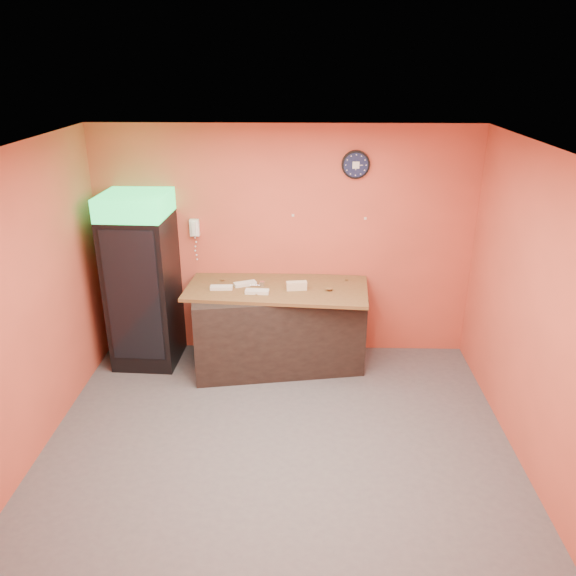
{
  "coord_description": "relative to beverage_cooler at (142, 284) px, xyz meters",
  "views": [
    {
      "loc": [
        0.21,
        -4.42,
        3.47
      ],
      "look_at": [
        0.08,
        0.6,
        1.4
      ],
      "focal_mm": 35.0,
      "sensor_mm": 36.0,
      "label": 1
    }
  ],
  "objects": [
    {
      "name": "floor",
      "position": [
        1.65,
        -1.6,
        -1.02
      ],
      "size": [
        4.5,
        4.5,
        0.0
      ],
      "primitive_type": "plane",
      "color": "#47474C",
      "rests_on": "ground"
    },
    {
      "name": "back_wall",
      "position": [
        1.65,
        0.4,
        0.38
      ],
      "size": [
        4.5,
        0.02,
        2.8
      ],
      "primitive_type": "cube",
      "color": "#D4533B",
      "rests_on": "floor"
    },
    {
      "name": "left_wall",
      "position": [
        -0.6,
        -1.6,
        0.38
      ],
      "size": [
        0.02,
        4.0,
        2.8
      ],
      "primitive_type": "cube",
      "color": "#D4533B",
      "rests_on": "floor"
    },
    {
      "name": "right_wall",
      "position": [
        3.9,
        -1.6,
        0.38
      ],
      "size": [
        0.02,
        4.0,
        2.8
      ],
      "primitive_type": "cube",
      "color": "#D4533B",
      "rests_on": "floor"
    },
    {
      "name": "ceiling",
      "position": [
        1.65,
        -1.6,
        1.78
      ],
      "size": [
        4.5,
        4.0,
        0.02
      ],
      "primitive_type": "cube",
      "color": "white",
      "rests_on": "back_wall"
    },
    {
      "name": "beverage_cooler",
      "position": [
        0.0,
        0.0,
        0.0
      ],
      "size": [
        0.76,
        0.77,
        2.08
      ],
      "rotation": [
        0.0,
        0.0,
        -0.05
      ],
      "color": "black",
      "rests_on": "floor"
    },
    {
      "name": "prep_counter",
      "position": [
        1.58,
        -0.04,
        -0.53
      ],
      "size": [
        2.06,
        1.17,
        0.97
      ],
      "primitive_type": "cube",
      "rotation": [
        0.0,
        0.0,
        0.16
      ],
      "color": "black",
      "rests_on": "floor"
    },
    {
      "name": "wall_clock",
      "position": [
        2.46,
        0.37,
        1.33
      ],
      "size": [
        0.32,
        0.06,
        0.32
      ],
      "color": "black",
      "rests_on": "back_wall"
    },
    {
      "name": "wall_phone",
      "position": [
        0.59,
        0.34,
        0.59
      ],
      "size": [
        0.11,
        0.1,
        0.2
      ],
      "color": "white",
      "rests_on": "back_wall"
    },
    {
      "name": "butcher_paper",
      "position": [
        1.58,
        -0.04,
        -0.02
      ],
      "size": [
        2.14,
        1.08,
        0.04
      ],
      "primitive_type": "cube",
      "rotation": [
        0.0,
        0.0,
        -0.07
      ],
      "color": "brown",
      "rests_on": "prep_counter"
    },
    {
      "name": "sub_roll_stack",
      "position": [
        1.81,
        -0.12,
        0.05
      ],
      "size": [
        0.24,
        0.11,
        0.1
      ],
      "rotation": [
        0.0,
        0.0,
        0.14
      ],
      "color": "beige",
      "rests_on": "butcher_paper"
    },
    {
      "name": "wrapped_sandwich_left",
      "position": [
        0.95,
        -0.12,
        0.02
      ],
      "size": [
        0.26,
        0.11,
        0.04
      ],
      "primitive_type": "cube",
      "rotation": [
        0.0,
        0.0,
        0.04
      ],
      "color": "silver",
      "rests_on": "butcher_paper"
    },
    {
      "name": "wrapped_sandwich_mid",
      "position": [
        1.36,
        -0.23,
        0.02
      ],
      "size": [
        0.27,
        0.12,
        0.04
      ],
      "primitive_type": "cube",
      "rotation": [
        0.0,
        0.0,
        -0.06
      ],
      "color": "silver",
      "rests_on": "butcher_paper"
    },
    {
      "name": "wrapped_sandwich_right",
      "position": [
        1.21,
        0.0,
        0.02
      ],
      "size": [
        0.28,
        0.19,
        0.04
      ],
      "primitive_type": "cube",
      "rotation": [
        0.0,
        0.0,
        0.4
      ],
      "color": "silver",
      "rests_on": "butcher_paper"
    },
    {
      "name": "kitchen_tool",
      "position": [
        1.41,
        -0.02,
        0.03
      ],
      "size": [
        0.06,
        0.06,
        0.06
      ],
      "primitive_type": "cylinder",
      "color": "silver",
      "rests_on": "butcher_paper"
    }
  ]
}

